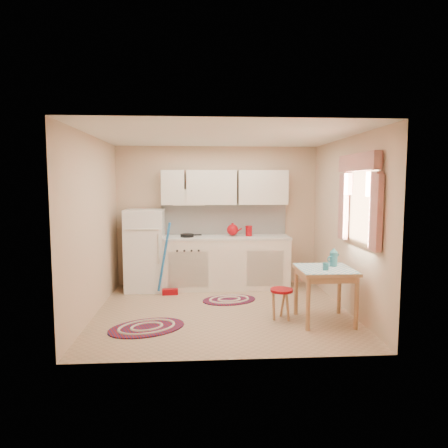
{
  "coord_description": "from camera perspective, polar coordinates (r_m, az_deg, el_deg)",
  "views": [
    {
      "loc": [
        -0.33,
        -5.61,
        1.85
      ],
      "look_at": [
        0.04,
        0.25,
        1.24
      ],
      "focal_mm": 32.0,
      "sensor_mm": 36.0,
      "label": 1
    }
  ],
  "objects": [
    {
      "name": "coffee_pot",
      "position": [
        5.61,
        15.39,
        -4.59
      ],
      "size": [
        0.16,
        0.15,
        0.26
      ],
      "primitive_type": null,
      "rotation": [
        0.0,
        0.0,
        0.34
      ],
      "color": "teal",
      "rests_on": "table"
    },
    {
      "name": "fridge",
      "position": [
        7.02,
        -11.2,
        -3.65
      ],
      "size": [
        0.65,
        0.6,
        1.4
      ],
      "primitive_type": "cube",
      "color": "white",
      "rests_on": "ground"
    },
    {
      "name": "red_kettle",
      "position": [
        6.98,
        1.23,
        -0.84
      ],
      "size": [
        0.25,
        0.23,
        0.22
      ],
      "primitive_type": null,
      "rotation": [
        0.0,
        0.0,
        -0.14
      ],
      "color": "#94050C",
      "rests_on": "countertop"
    },
    {
      "name": "countertop",
      "position": [
        6.99,
        0.05,
        -1.92
      ],
      "size": [
        2.27,
        0.62,
        0.04
      ],
      "primitive_type": "cube",
      "color": "silver",
      "rests_on": "base_cabinets"
    },
    {
      "name": "room_shell",
      "position": [
        5.88,
        1.14,
        3.41
      ],
      "size": [
        3.64,
        3.6,
        2.52
      ],
      "color": "tan",
      "rests_on": "ground"
    },
    {
      "name": "base_cabinets",
      "position": [
        7.07,
        0.05,
        -5.62
      ],
      "size": [
        2.25,
        0.6,
        0.88
      ],
      "primitive_type": "cube",
      "color": "silver",
      "rests_on": "ground"
    },
    {
      "name": "rug_left",
      "position": [
        5.36,
        -10.97,
        -14.34
      ],
      "size": [
        1.16,
        0.99,
        0.02
      ],
      "primitive_type": null,
      "rotation": [
        0.0,
        0.0,
        0.4
      ],
      "color": "maroon",
      "rests_on": "ground"
    },
    {
      "name": "stool",
      "position": [
        5.58,
        8.19,
        -11.26
      ],
      "size": [
        0.4,
        0.4,
        0.42
      ],
      "primitive_type": "cylinder",
      "rotation": [
        0.0,
        0.0,
        -0.4
      ],
      "color": "#94050C",
      "rests_on": "ground"
    },
    {
      "name": "table",
      "position": [
        5.56,
        14.18,
        -9.84
      ],
      "size": [
        0.72,
        0.72,
        0.72
      ],
      "primitive_type": "cube",
      "color": "tan",
      "rests_on": "ground"
    },
    {
      "name": "broom",
      "position": [
        6.65,
        -7.77,
        -5.0
      ],
      "size": [
        0.29,
        0.14,
        1.2
      ],
      "primitive_type": null,
      "rotation": [
        0.0,
        0.0,
        0.08
      ],
      "color": "#1C64B1",
      "rests_on": "ground"
    },
    {
      "name": "red_canister",
      "position": [
        7.02,
        3.56,
        -1.08
      ],
      "size": [
        0.15,
        0.15,
        0.16
      ],
      "primitive_type": "cylinder",
      "rotation": [
        0.0,
        0.0,
        -0.36
      ],
      "color": "#94050C",
      "rests_on": "countertop"
    },
    {
      "name": "mug",
      "position": [
        5.36,
        14.31,
        -5.92
      ],
      "size": [
        0.1,
        0.1,
        0.1
      ],
      "primitive_type": "cylinder",
      "rotation": [
        0.0,
        0.0,
        0.43
      ],
      "color": "teal",
      "rests_on": "table"
    },
    {
      "name": "frying_pan",
      "position": [
        6.92,
        -5.3,
        -1.64
      ],
      "size": [
        0.26,
        0.26,
        0.05
      ],
      "primitive_type": "cylinder",
      "rotation": [
        0.0,
        0.0,
        0.16
      ],
      "color": "black",
      "rests_on": "countertop"
    },
    {
      "name": "rug_center",
      "position": [
        6.42,
        0.74,
        -10.78
      ],
      "size": [
        0.96,
        0.74,
        0.02
      ],
      "primitive_type": null,
      "rotation": [
        0.0,
        0.0,
        0.22
      ],
      "color": "maroon",
      "rests_on": "ground"
    }
  ]
}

